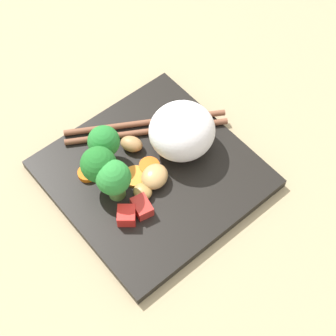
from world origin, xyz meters
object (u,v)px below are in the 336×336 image
broccoli_floret_1 (116,182)px  square_plate (153,174)px  carrot_slice_1 (87,173)px  chopstick_pair (146,127)px  rice_mound (182,131)px

broccoli_floret_1 → square_plate: bearing=-175.1°
carrot_slice_1 → broccoli_floret_1: bearing=103.5°
square_plate → carrot_slice_1: size_ratio=9.93×
square_plate → chopstick_pair: 6.80cm
broccoli_floret_1 → chopstick_pair: (-8.91, -6.32, -3.29)cm
square_plate → chopstick_pair: (-3.31, -5.84, 1.07)cm
rice_mound → chopstick_pair: size_ratio=0.43×
carrot_slice_1 → chopstick_pair: 10.21cm
broccoli_floret_1 → carrot_slice_1: 6.19cm
square_plate → carrot_slice_1: (6.82, -4.58, 1.01)cm
rice_mound → carrot_slice_1: rice_mound is taller
square_plate → chopstick_pair: bearing=-119.6°
rice_mound → square_plate: bearing=9.1°
rice_mound → carrot_slice_1: 13.02cm
square_plate → rice_mound: (-5.32, -0.85, 3.88)cm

